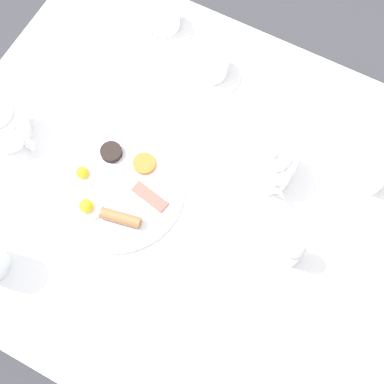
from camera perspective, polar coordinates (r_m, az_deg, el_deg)
ground_plane at (r=1.96m, az=-0.00°, el=-8.31°), size 8.00×8.00×0.00m
table at (r=1.28m, az=-0.00°, el=-1.43°), size 0.97×1.20×0.77m
breakfast_plate at (r=1.23m, az=-8.19°, el=0.52°), size 0.31×0.31×0.04m
teapot_near at (r=1.20m, az=8.28°, el=2.91°), size 0.15×0.14×0.12m
teapot_far at (r=1.31m, az=-19.48°, el=6.85°), size 0.11×0.19×0.12m
teacup_with_saucer_left at (r=1.43m, az=-2.96°, el=17.73°), size 0.15×0.15×0.06m
teacup_with_saucer_right at (r=1.34m, az=2.10°, el=13.11°), size 0.15×0.15×0.06m
creamer_jug at (r=1.26m, az=18.68°, el=1.56°), size 0.09×0.06×0.07m
pepper_grinder at (r=1.14m, az=10.75°, el=-6.17°), size 0.05×0.05×0.11m
fork_by_plate at (r=1.14m, az=7.21°, el=-19.21°), size 0.11×0.15×0.00m
knife_by_plate at (r=1.45m, az=-12.14°, el=15.52°), size 0.19×0.15×0.00m
spoon_for_tea at (r=1.20m, az=17.94°, el=-13.60°), size 0.10×0.15×0.00m
fork_spare at (r=1.15m, az=-3.72°, el=-12.39°), size 0.07×0.18×0.00m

